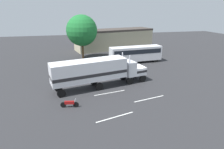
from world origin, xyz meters
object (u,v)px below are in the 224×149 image
at_px(parked_bus, 136,53).
at_px(tree_left, 82,31).
at_px(parked_car, 79,68).
at_px(semi_truck, 97,71).
at_px(motorcycle, 70,104).
at_px(person_bystander, 107,73).

bearing_deg(parked_bus, tree_left, 151.49).
height_order(parked_bus, parked_car, parked_bus).
xyz_separation_m(parked_bus, tree_left, (-10.53, 5.72, 4.27)).
distance_m(semi_truck, motorcycle, 6.87).
height_order(semi_truck, tree_left, tree_left).
bearing_deg(parked_car, motorcycle, -98.35).
distance_m(parked_car, motorcycle, 13.03).
bearing_deg(motorcycle, parked_bus, 49.86).
bearing_deg(parked_bus, semi_truck, -131.07).
height_order(person_bystander, parked_bus, parked_bus).
height_order(motorcycle, tree_left, tree_left).
height_order(person_bystander, motorcycle, person_bystander).
xyz_separation_m(person_bystander, motorcycle, (-6.12, -8.48, -0.41)).
xyz_separation_m(semi_truck, tree_left, (-0.51, 17.22, 3.81)).
relative_size(semi_truck, tree_left, 1.48).
distance_m(motorcycle, tree_left, 23.40).
bearing_deg(parked_car, parked_bus, 17.26).
relative_size(parked_bus, motorcycle, 5.34).
bearing_deg(parked_car, person_bystander, -46.17).
bearing_deg(tree_left, parked_car, -99.75).
height_order(semi_truck, motorcycle, semi_truck).
bearing_deg(tree_left, parked_bus, -28.51).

